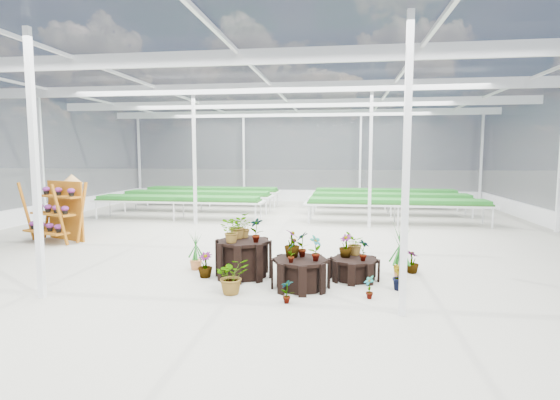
# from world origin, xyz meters

# --- Properties ---
(ground_plane) EXTENTS (24.00, 24.00, 0.00)m
(ground_plane) POSITION_xyz_m (0.00, 0.00, 0.00)
(ground_plane) COLOR gray
(ground_plane) RESTS_ON ground
(greenhouse_shell) EXTENTS (18.00, 24.00, 4.50)m
(greenhouse_shell) POSITION_xyz_m (0.00, 0.00, 2.25)
(greenhouse_shell) COLOR white
(greenhouse_shell) RESTS_ON ground
(steel_frame) EXTENTS (18.00, 24.00, 4.50)m
(steel_frame) POSITION_xyz_m (0.00, 0.00, 2.25)
(steel_frame) COLOR silver
(steel_frame) RESTS_ON ground
(nursery_benches) EXTENTS (16.00, 7.00, 0.84)m
(nursery_benches) POSITION_xyz_m (0.00, 7.20, 0.42)
(nursery_benches) COLOR silver
(nursery_benches) RESTS_ON ground
(plinth_tall) EXTENTS (1.11, 1.11, 0.74)m
(plinth_tall) POSITION_xyz_m (0.14, -2.26, 0.37)
(plinth_tall) COLOR black
(plinth_tall) RESTS_ON ground
(plinth_mid) EXTENTS (1.19, 1.19, 0.55)m
(plinth_mid) POSITION_xyz_m (1.34, -2.86, 0.27)
(plinth_mid) COLOR black
(plinth_mid) RESTS_ON ground
(plinth_low) EXTENTS (1.06, 1.06, 0.42)m
(plinth_low) POSITION_xyz_m (2.34, -2.16, 0.21)
(plinth_low) COLOR black
(plinth_low) RESTS_ON ground
(shelf_rack) EXTENTS (1.80, 1.37, 1.69)m
(shelf_rack) POSITION_xyz_m (-5.87, 0.43, 0.85)
(shelf_rack) COLOR #99560F
(shelf_rack) RESTS_ON ground
(bird_table) EXTENTS (0.46, 0.46, 1.87)m
(bird_table) POSITION_xyz_m (-5.74, 1.12, 0.94)
(bird_table) COLOR #BB8749
(bird_table) RESTS_ON ground
(nursery_plants) EXTENTS (4.92, 3.14, 1.26)m
(nursery_plants) POSITION_xyz_m (1.00, -2.23, 0.55)
(nursery_plants) COLOR #1B631F
(nursery_plants) RESTS_ON ground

